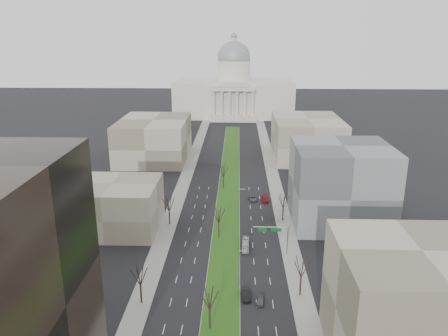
% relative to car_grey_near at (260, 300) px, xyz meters
% --- Properties ---
extents(ground, '(600.00, 600.00, 0.00)m').
position_rel_car_grey_near_xyz_m(ground, '(-8.32, 71.12, -0.67)').
color(ground, black).
rests_on(ground, ground).
extents(median, '(8.00, 222.03, 0.20)m').
position_rel_car_grey_near_xyz_m(median, '(-8.32, 70.11, -0.57)').
color(median, '#999993').
rests_on(median, ground).
extents(sidewalk_left, '(5.00, 330.00, 0.15)m').
position_rel_car_grey_near_xyz_m(sidewalk_left, '(-25.82, 46.12, -0.59)').
color(sidewalk_left, gray).
rests_on(sidewalk_left, ground).
extents(sidewalk_right, '(5.00, 330.00, 0.15)m').
position_rel_car_grey_near_xyz_m(sidewalk_right, '(9.18, 46.12, -0.59)').
color(sidewalk_right, gray).
rests_on(sidewalk_right, ground).
extents(capitol, '(80.00, 46.00, 55.00)m').
position_rel_car_grey_near_xyz_m(capitol, '(-8.32, 220.71, 15.64)').
color(capitol, beige).
rests_on(capitol, ground).
extents(building_beige_left, '(26.00, 22.00, 14.00)m').
position_rel_car_grey_near_xyz_m(building_beige_left, '(-41.32, 36.12, 6.33)').
color(building_beige_left, gray).
rests_on(building_beige_left, ground).
extents(building_tan_right, '(26.00, 24.00, 22.00)m').
position_rel_car_grey_near_xyz_m(building_tan_right, '(24.68, -16.88, 10.33)').
color(building_tan_right, gray).
rests_on(building_tan_right, ground).
extents(building_grey_right, '(28.00, 26.00, 24.00)m').
position_rel_car_grey_near_xyz_m(building_grey_right, '(25.68, 43.12, 11.33)').
color(building_grey_right, '#57595C').
rests_on(building_grey_right, ground).
extents(building_far_left, '(30.00, 40.00, 18.00)m').
position_rel_car_grey_near_xyz_m(building_far_left, '(-43.32, 111.12, 8.33)').
color(building_far_left, gray).
rests_on(building_far_left, ground).
extents(building_far_right, '(30.00, 40.00, 18.00)m').
position_rel_car_grey_near_xyz_m(building_far_right, '(26.68, 116.12, 8.33)').
color(building_far_right, gray).
rests_on(building_far_right, ground).
extents(tree_left_mid, '(5.40, 5.40, 9.72)m').
position_rel_car_grey_near_xyz_m(tree_left_mid, '(-25.52, -0.88, 6.33)').
color(tree_left_mid, black).
rests_on(tree_left_mid, ground).
extents(tree_left_far, '(5.28, 5.28, 9.50)m').
position_rel_car_grey_near_xyz_m(tree_left_far, '(-25.52, 39.12, 6.17)').
color(tree_left_far, black).
rests_on(tree_left_far, ground).
extents(tree_right_mid, '(5.52, 5.52, 9.94)m').
position_rel_car_grey_near_xyz_m(tree_right_mid, '(8.88, 3.12, 6.49)').
color(tree_right_mid, black).
rests_on(tree_right_mid, ground).
extents(tree_right_far, '(5.04, 5.04, 9.07)m').
position_rel_car_grey_near_xyz_m(tree_right_far, '(8.88, 43.12, 5.86)').
color(tree_right_far, black).
rests_on(tree_right_far, ground).
extents(tree_median_a, '(5.40, 5.40, 9.72)m').
position_rel_car_grey_near_xyz_m(tree_median_a, '(-10.32, -8.88, 6.33)').
color(tree_median_a, black).
rests_on(tree_median_a, ground).
extents(tree_median_b, '(5.40, 5.40, 9.72)m').
position_rel_car_grey_near_xyz_m(tree_median_b, '(-10.32, 31.12, 6.33)').
color(tree_median_b, black).
rests_on(tree_median_b, ground).
extents(tree_median_c, '(5.40, 5.40, 9.72)m').
position_rel_car_grey_near_xyz_m(tree_median_c, '(-10.32, 71.12, 6.33)').
color(tree_median_c, black).
rests_on(tree_median_c, ground).
extents(streetlamp_median_b, '(1.90, 0.20, 9.16)m').
position_rel_car_grey_near_xyz_m(streetlamp_median_b, '(-4.56, 6.12, 4.14)').
color(streetlamp_median_b, gray).
rests_on(streetlamp_median_b, ground).
extents(streetlamp_median_c, '(1.90, 0.20, 9.16)m').
position_rel_car_grey_near_xyz_m(streetlamp_median_c, '(-4.56, 46.12, 4.14)').
color(streetlamp_median_c, gray).
rests_on(streetlamp_median_c, ground).
extents(mast_arm_signs, '(9.12, 0.24, 8.09)m').
position_rel_car_grey_near_xyz_m(mast_arm_signs, '(5.17, 21.15, 5.44)').
color(mast_arm_signs, gray).
rests_on(mast_arm_signs, ground).
extents(car_grey_near, '(2.20, 4.13, 1.34)m').
position_rel_car_grey_near_xyz_m(car_grey_near, '(0.00, 0.00, 0.00)').
color(car_grey_near, '#494B51').
rests_on(car_grey_near, ground).
extents(car_black, '(2.23, 5.29, 1.70)m').
position_rel_car_grey_near_xyz_m(car_black, '(-3.12, 2.03, 0.18)').
color(car_black, black).
rests_on(car_black, ground).
extents(car_red, '(2.27, 5.46, 1.58)m').
position_rel_car_grey_near_xyz_m(car_red, '(4.32, 59.06, 0.12)').
color(car_red, maroon).
rests_on(car_red, ground).
extents(car_grey_far, '(3.13, 5.47, 1.44)m').
position_rel_car_grey_near_xyz_m(car_grey_far, '(0.15, 59.91, 0.05)').
color(car_grey_far, '#48494F').
rests_on(car_grey_far, ground).
extents(box_van, '(2.00, 7.66, 2.12)m').
position_rel_car_grey_near_xyz_m(box_van, '(-2.82, 24.89, 0.39)').
color(box_van, silver).
rests_on(box_van, ground).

